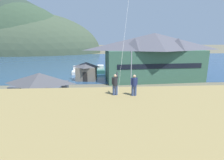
% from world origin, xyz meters
% --- Properties ---
extents(ground_plane, '(600.00, 600.00, 0.00)m').
position_xyz_m(ground_plane, '(0.00, 0.00, 0.00)').
color(ground_plane, '#66604C').
extents(parking_lot_pad, '(40.00, 20.00, 0.10)m').
position_xyz_m(parking_lot_pad, '(0.00, 5.00, 0.05)').
color(parking_lot_pad, gray).
rests_on(parking_lot_pad, ground).
extents(bay_water, '(360.00, 84.00, 0.03)m').
position_xyz_m(bay_water, '(0.00, 60.00, 0.01)').
color(bay_water, navy).
rests_on(bay_water, ground).
extents(far_hill_east_peak, '(82.85, 46.93, 70.44)m').
position_xyz_m(far_hill_east_peak, '(-60.16, 110.43, 0.00)').
color(far_hill_east_peak, '#334733').
rests_on(far_hill_east_peak, ground).
extents(far_hill_center_saddle, '(109.42, 64.72, 59.52)m').
position_xyz_m(far_hill_center_saddle, '(-55.32, 116.78, 0.00)').
color(far_hill_center_saddle, '#3D4C38').
rests_on(far_hill_center_saddle, ground).
extents(harbor_lodge, '(25.17, 11.39, 11.46)m').
position_xyz_m(harbor_lodge, '(12.72, 21.59, 6.08)').
color(harbor_lodge, '#38604C').
rests_on(harbor_lodge, ground).
extents(storage_shed_near_lot, '(8.09, 5.74, 5.27)m').
position_xyz_m(storage_shed_near_lot, '(-9.20, 4.60, 2.73)').
color(storage_shed_near_lot, '#474C56').
rests_on(storage_shed_near_lot, ground).
extents(storage_shed_waterside, '(5.52, 4.47, 4.55)m').
position_xyz_m(storage_shed_waterside, '(-3.91, 22.19, 2.35)').
color(storage_shed_waterside, '#756B5B').
rests_on(storage_shed_waterside, ground).
extents(wharf_dock, '(3.20, 11.21, 0.70)m').
position_xyz_m(wharf_dock, '(-4.12, 32.72, 0.35)').
color(wharf_dock, '#70604C').
rests_on(wharf_dock, ground).
extents(moored_boat_wharfside, '(2.99, 7.75, 2.16)m').
position_xyz_m(moored_boat_wharfside, '(-7.68, 32.18, 0.72)').
color(moored_boat_wharfside, silver).
rests_on(moored_boat_wharfside, ground).
extents(moored_boat_outer_mooring, '(2.71, 8.28, 2.16)m').
position_xyz_m(moored_boat_outer_mooring, '(-0.44, 33.79, 0.72)').
color(moored_boat_outer_mooring, '#23564C').
rests_on(moored_boat_outer_mooring, ground).
extents(parked_car_mid_row_far, '(4.21, 2.07, 1.82)m').
position_xyz_m(parked_car_mid_row_far, '(6.27, 0.47, 1.06)').
color(parked_car_mid_row_far, navy).
rests_on(parked_car_mid_row_far, parking_lot_pad).
extents(parked_car_corner_spot, '(4.23, 2.11, 1.82)m').
position_xyz_m(parked_car_corner_spot, '(-2.64, 5.36, 1.06)').
color(parked_car_corner_spot, slate).
rests_on(parked_car_corner_spot, parking_lot_pad).
extents(parked_car_front_row_red, '(4.25, 2.15, 1.82)m').
position_xyz_m(parked_car_front_row_red, '(11.05, 0.53, 1.06)').
color(parked_car_front_row_red, '#B28923').
rests_on(parked_car_front_row_red, parking_lot_pad).
extents(parked_car_mid_row_center, '(4.23, 2.11, 1.82)m').
position_xyz_m(parked_car_mid_row_center, '(5.68, 6.23, 1.06)').
color(parked_car_mid_row_center, '#236633').
rests_on(parked_car_mid_row_center, parking_lot_pad).
extents(parked_car_front_row_end, '(4.33, 2.31, 1.82)m').
position_xyz_m(parked_car_front_row_end, '(-0.89, -0.29, 1.06)').
color(parked_car_front_row_end, slate).
rests_on(parked_car_front_row_end, parking_lot_pad).
extents(parking_light_pole, '(0.24, 0.78, 7.76)m').
position_xyz_m(parking_light_pole, '(5.23, 10.55, 4.53)').
color(parking_light_pole, '#ADADB2').
rests_on(parking_light_pole, parking_lot_pad).
extents(person_kite_flyer, '(0.51, 0.66, 1.86)m').
position_xyz_m(person_kite_flyer, '(0.85, -7.04, 6.45)').
color(person_kite_flyer, '#384770').
rests_on(person_kite_flyer, grassy_hill_foreground).
extents(person_companion, '(0.55, 0.40, 1.74)m').
position_xyz_m(person_companion, '(2.37, -7.31, 6.44)').
color(person_companion, '#384770').
rests_on(person_companion, grassy_hill_foreground).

